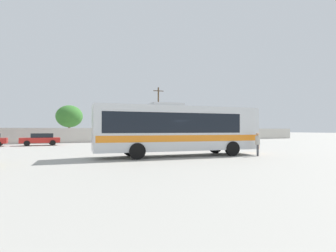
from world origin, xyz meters
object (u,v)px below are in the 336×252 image
object	(u,v)px
utility_pole_near	(158,113)
roadside_tree_midleft	(69,116)
coach_bus_silver_orange	(176,128)
parked_car_second_red	(40,139)
attendant_by_bus_door	(258,143)

from	to	relation	value
utility_pole_near	roadside_tree_midleft	bearing A→B (deg)	166.98
utility_pole_near	roadside_tree_midleft	size ratio (longest dim) A/B	1.59
coach_bus_silver_orange	roadside_tree_midleft	bearing A→B (deg)	98.40
parked_car_second_red	utility_pole_near	bearing A→B (deg)	20.25
attendant_by_bus_door	utility_pole_near	size ratio (longest dim) A/B	0.18
attendant_by_bus_door	roadside_tree_midleft	distance (m)	32.25
coach_bus_silver_orange	utility_pole_near	world-z (taller)	utility_pole_near
utility_pole_near	roadside_tree_midleft	xyz separation A→B (m)	(-14.14, 3.27, -0.79)
attendant_by_bus_door	parked_car_second_red	world-z (taller)	attendant_by_bus_door
roadside_tree_midleft	attendant_by_bus_door	bearing A→B (deg)	-73.12
coach_bus_silver_orange	attendant_by_bus_door	distance (m)	5.85
attendant_by_bus_door	roadside_tree_midleft	size ratio (longest dim) A/B	0.29
utility_pole_near	attendant_by_bus_door	bearing A→B (deg)	-99.97
attendant_by_bus_door	parked_car_second_red	xyz separation A→B (m)	(-13.59, 20.66, -0.17)
parked_car_second_red	utility_pole_near	world-z (taller)	utility_pole_near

